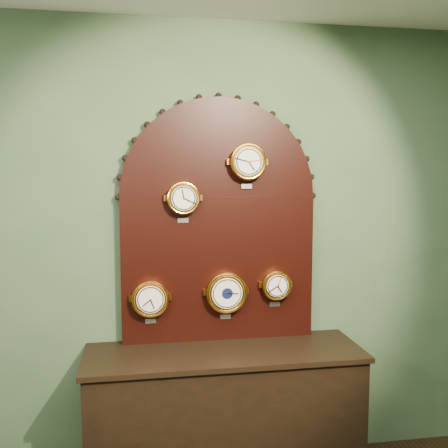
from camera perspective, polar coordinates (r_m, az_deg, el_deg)
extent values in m
plane|color=#435D40|center=(3.20, -0.75, -2.74)|extent=(4.00, 0.00, 4.00)
cube|color=black|center=(3.26, 0.06, -21.14)|extent=(1.60, 0.50, 0.80)
cube|color=black|center=(3.18, -0.60, -5.02)|extent=(1.20, 0.06, 0.90)
cylinder|color=black|center=(3.12, -0.61, 3.12)|extent=(1.20, 0.06, 1.20)
cylinder|color=orange|center=(3.04, -4.61, 2.94)|extent=(0.18, 0.08, 0.18)
torus|color=orange|center=(3.01, -4.56, 2.91)|extent=(0.20, 0.02, 0.20)
cylinder|color=white|center=(3.00, -4.54, 2.90)|extent=(0.15, 0.01, 0.15)
cube|color=#B6B6BD|center=(3.07, -4.63, 0.41)|extent=(0.07, 0.01, 0.03)
cylinder|color=orange|center=(3.09, 2.65, 6.99)|extent=(0.21, 0.08, 0.21)
torus|color=orange|center=(3.06, 2.78, 7.00)|extent=(0.22, 0.02, 0.22)
cylinder|color=white|center=(3.05, 2.81, 7.00)|extent=(0.17, 0.01, 0.17)
cube|color=#B6B6BD|center=(3.12, 2.55, 4.25)|extent=(0.07, 0.01, 0.03)
cylinder|color=orange|center=(3.12, -8.28, -8.24)|extent=(0.21, 0.08, 0.21)
torus|color=orange|center=(3.09, -8.27, -8.39)|extent=(0.23, 0.02, 0.23)
cylinder|color=white|center=(3.08, -8.27, -8.42)|extent=(0.17, 0.01, 0.17)
cube|color=#B6B6BD|center=(3.18, -8.25, -10.75)|extent=(0.07, 0.01, 0.03)
cylinder|color=orange|center=(3.16, 0.24, -7.64)|extent=(0.24, 0.08, 0.24)
torus|color=orange|center=(3.13, 0.34, -7.78)|extent=(0.26, 0.02, 0.26)
cylinder|color=white|center=(3.12, 0.37, -7.81)|extent=(0.19, 0.01, 0.19)
cube|color=#B6B6BD|center=(3.22, 0.17, -10.38)|extent=(0.07, 0.01, 0.03)
cylinder|color=#0D153C|center=(3.12, 0.38, -7.82)|extent=(0.07, 0.00, 0.07)
cylinder|color=orange|center=(3.22, 5.85, -6.80)|extent=(0.17, 0.08, 0.17)
torus|color=orange|center=(3.19, 6.01, -6.92)|extent=(0.19, 0.02, 0.19)
cylinder|color=white|center=(3.18, 6.04, -6.95)|extent=(0.14, 0.01, 0.14)
cube|color=#B6B6BD|center=(3.27, 5.72, -8.96)|extent=(0.06, 0.01, 0.03)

